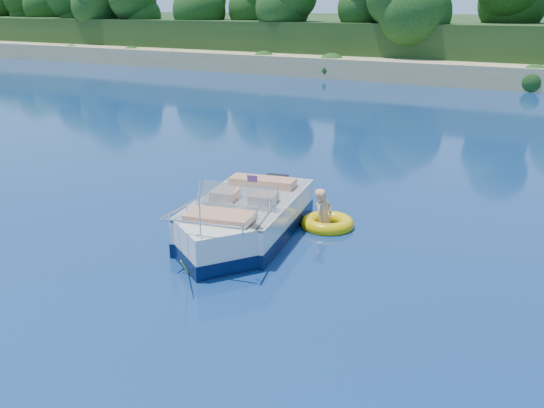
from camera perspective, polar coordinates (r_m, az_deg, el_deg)
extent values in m
plane|color=#0A204A|center=(11.50, -6.43, -9.41)|extent=(160.00, 160.00, 0.00)
cube|color=#918054|center=(46.71, 23.45, 10.81)|extent=(170.00, 8.00, 2.00)
cylinder|color=black|center=(71.00, -15.96, 15.57)|extent=(0.44, 0.44, 2.80)
sphere|color=black|center=(70.96, -16.15, 17.71)|extent=(4.62, 4.62, 4.62)
cylinder|color=black|center=(54.32, 4.50, 15.80)|extent=(0.44, 0.44, 3.20)
cube|color=silver|center=(14.80, -2.23, -1.48)|extent=(3.00, 4.45, 1.13)
cube|color=silver|center=(13.13, -5.15, -4.17)|extent=(2.10, 2.10, 1.13)
cube|color=black|center=(14.85, -2.22, -2.05)|extent=(3.04, 4.50, 0.32)
cube|color=black|center=(13.19, -5.13, -4.80)|extent=(2.14, 2.14, 0.32)
cube|color=#A37F56|center=(14.98, -1.81, 0.06)|extent=(2.31, 3.16, 0.11)
cube|color=silver|center=(14.63, -2.25, 0.49)|extent=(3.04, 4.46, 0.06)
cube|color=black|center=(16.79, 0.41, 1.11)|extent=(0.66, 0.50, 0.97)
cube|color=#8C9EA5|center=(14.04, -5.19, 1.00)|extent=(0.86, 0.35, 0.52)
cube|color=#8C9EA5|center=(13.70, -1.46, 0.63)|extent=(0.89, 0.56, 0.52)
cube|color=tan|center=(14.55, -4.41, 0.48)|extent=(0.71, 0.71, 0.43)
cube|color=tan|center=(14.22, -0.80, 0.11)|extent=(0.71, 0.71, 0.43)
cube|color=tan|center=(15.59, -0.88, 1.74)|extent=(1.77, 0.95, 0.41)
cube|color=tan|center=(13.11, -4.87, -1.65)|extent=(1.57, 1.10, 0.37)
cylinder|color=silver|center=(12.07, -6.81, -1.07)|extent=(0.04, 0.04, 0.92)
cube|color=red|center=(13.61, -1.86, 2.40)|extent=(0.23, 0.07, 0.15)
cube|color=silver|center=(12.17, -6.84, -3.04)|extent=(0.12, 0.09, 0.05)
cylinder|color=yellow|center=(12.14, -8.19, -5.98)|extent=(0.65, 0.99, 0.82)
torus|color=#E2B707|center=(15.29, 5.24, -1.86)|extent=(1.49, 1.49, 0.35)
torus|color=red|center=(15.28, 5.24, -1.79)|extent=(1.22, 1.22, 0.12)
imported|color=#DFA775|center=(15.34, 4.92, -2.12)|extent=(0.49, 0.91, 1.72)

